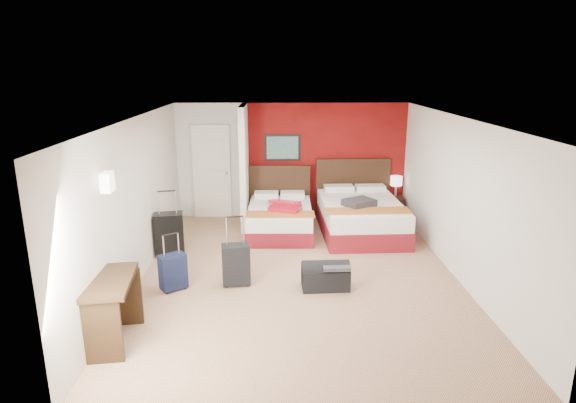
{
  "coord_description": "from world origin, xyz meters",
  "views": [
    {
      "loc": [
        -0.36,
        -7.2,
        3.23
      ],
      "look_at": [
        -0.15,
        0.8,
        1.0
      ],
      "focal_mm": 30.15,
      "sensor_mm": 36.0,
      "label": 1
    }
  ],
  "objects_px": {
    "red_suitcase_open": "(285,206)",
    "duffel_bag": "(325,277)",
    "bed_left": "(280,220)",
    "bed_right": "(361,218)",
    "desk": "(113,311)",
    "nightstand": "(395,208)",
    "suitcase_charcoal": "(236,266)",
    "suitcase_black": "(169,235)",
    "table_lamp": "(396,187)",
    "suitcase_navy": "(173,273)"
  },
  "relations": [
    {
      "from": "red_suitcase_open",
      "to": "bed_right",
      "type": "bearing_deg",
      "value": 20.97
    },
    {
      "from": "suitcase_charcoal",
      "to": "desk",
      "type": "xyz_separation_m",
      "value": [
        -1.35,
        -1.58,
        0.11
      ]
    },
    {
      "from": "bed_right",
      "to": "suitcase_charcoal",
      "type": "xyz_separation_m",
      "value": [
        -2.31,
        -2.32,
        -0.02
      ]
    },
    {
      "from": "bed_left",
      "to": "suitcase_charcoal",
      "type": "bearing_deg",
      "value": -104.55
    },
    {
      "from": "bed_right",
      "to": "duffel_bag",
      "type": "height_order",
      "value": "bed_right"
    },
    {
      "from": "table_lamp",
      "to": "desk",
      "type": "distance_m",
      "value": 6.7
    },
    {
      "from": "desk",
      "to": "suitcase_black",
      "type": "bearing_deg",
      "value": 81.96
    },
    {
      "from": "desk",
      "to": "nightstand",
      "type": "bearing_deg",
      "value": 40.34
    },
    {
      "from": "duffel_bag",
      "to": "table_lamp",
      "type": "bearing_deg",
      "value": 59.48
    },
    {
      "from": "suitcase_charcoal",
      "to": "duffel_bag",
      "type": "height_order",
      "value": "suitcase_charcoal"
    },
    {
      "from": "suitcase_black",
      "to": "red_suitcase_open",
      "type": "bearing_deg",
      "value": 16.41
    },
    {
      "from": "bed_left",
      "to": "duffel_bag",
      "type": "relative_size",
      "value": 2.56
    },
    {
      "from": "suitcase_charcoal",
      "to": "suitcase_navy",
      "type": "height_order",
      "value": "suitcase_charcoal"
    },
    {
      "from": "bed_left",
      "to": "table_lamp",
      "type": "relative_size",
      "value": 3.97
    },
    {
      "from": "duffel_bag",
      "to": "desk",
      "type": "height_order",
      "value": "desk"
    },
    {
      "from": "red_suitcase_open",
      "to": "suitcase_black",
      "type": "relative_size",
      "value": 1.08
    },
    {
      "from": "suitcase_navy",
      "to": "desk",
      "type": "relative_size",
      "value": 0.53
    },
    {
      "from": "table_lamp",
      "to": "desk",
      "type": "bearing_deg",
      "value": -133.2
    },
    {
      "from": "red_suitcase_open",
      "to": "desk",
      "type": "relative_size",
      "value": 0.8
    },
    {
      "from": "bed_right",
      "to": "duffel_bag",
      "type": "xyz_separation_m",
      "value": [
        -0.96,
        -2.48,
        -0.15
      ]
    },
    {
      "from": "bed_right",
      "to": "desk",
      "type": "xyz_separation_m",
      "value": [
        -3.66,
        -3.9,
        0.09
      ]
    },
    {
      "from": "suitcase_charcoal",
      "to": "duffel_bag",
      "type": "distance_m",
      "value": 1.37
    },
    {
      "from": "table_lamp",
      "to": "suitcase_black",
      "type": "xyz_separation_m",
      "value": [
        -4.5,
        -2.04,
        -0.35
      ]
    },
    {
      "from": "nightstand",
      "to": "suitcase_black",
      "type": "xyz_separation_m",
      "value": [
        -4.5,
        -2.04,
        0.12
      ]
    },
    {
      "from": "bed_left",
      "to": "bed_right",
      "type": "xyz_separation_m",
      "value": [
        1.62,
        -0.08,
        0.06
      ]
    },
    {
      "from": "suitcase_navy",
      "to": "desk",
      "type": "bearing_deg",
      "value": -139.64
    },
    {
      "from": "duffel_bag",
      "to": "desk",
      "type": "bearing_deg",
      "value": -154.18
    },
    {
      "from": "bed_left",
      "to": "suitcase_black",
      "type": "xyz_separation_m",
      "value": [
        -1.96,
        -1.14,
        0.1
      ]
    },
    {
      "from": "bed_right",
      "to": "suitcase_navy",
      "type": "distance_m",
      "value": 4.07
    },
    {
      "from": "table_lamp",
      "to": "duffel_bag",
      "type": "distance_m",
      "value": 3.97
    },
    {
      "from": "table_lamp",
      "to": "suitcase_black",
      "type": "relative_size",
      "value": 0.62
    },
    {
      "from": "nightstand",
      "to": "suitcase_charcoal",
      "type": "bearing_deg",
      "value": -131.25
    },
    {
      "from": "table_lamp",
      "to": "duffel_bag",
      "type": "xyz_separation_m",
      "value": [
        -1.88,
        -3.46,
        -0.54
      ]
    },
    {
      "from": "bed_right",
      "to": "suitcase_black",
      "type": "relative_size",
      "value": 2.98
    },
    {
      "from": "desk",
      "to": "suitcase_navy",
      "type": "bearing_deg",
      "value": 67.32
    },
    {
      "from": "red_suitcase_open",
      "to": "duffel_bag",
      "type": "bearing_deg",
      "value": -56.95
    },
    {
      "from": "suitcase_navy",
      "to": "red_suitcase_open",
      "type": "bearing_deg",
      "value": 21.44
    },
    {
      "from": "red_suitcase_open",
      "to": "suitcase_charcoal",
      "type": "bearing_deg",
      "value": -88.74
    },
    {
      "from": "nightstand",
      "to": "suitcase_black",
      "type": "bearing_deg",
      "value": -152.48
    },
    {
      "from": "bed_right",
      "to": "desk",
      "type": "bearing_deg",
      "value": -134.56
    },
    {
      "from": "suitcase_charcoal",
      "to": "table_lamp",
      "type": "bearing_deg",
      "value": 37.24
    },
    {
      "from": "red_suitcase_open",
      "to": "nightstand",
      "type": "height_order",
      "value": "red_suitcase_open"
    },
    {
      "from": "suitcase_black",
      "to": "duffel_bag",
      "type": "bearing_deg",
      "value": -38.83
    },
    {
      "from": "bed_right",
      "to": "suitcase_navy",
      "type": "height_order",
      "value": "bed_right"
    },
    {
      "from": "bed_right",
      "to": "suitcase_charcoal",
      "type": "relative_size",
      "value": 3.57
    },
    {
      "from": "table_lamp",
      "to": "bed_left",
      "type": "bearing_deg",
      "value": -160.57
    },
    {
      "from": "suitcase_charcoal",
      "to": "suitcase_navy",
      "type": "xyz_separation_m",
      "value": [
        -0.93,
        -0.15,
        -0.04
      ]
    },
    {
      "from": "bed_left",
      "to": "suitcase_charcoal",
      "type": "xyz_separation_m",
      "value": [
        -0.69,
        -2.4,
        0.04
      ]
    },
    {
      "from": "bed_left",
      "to": "duffel_bag",
      "type": "bearing_deg",
      "value": -74.04
    },
    {
      "from": "suitcase_black",
      "to": "duffel_bag",
      "type": "height_order",
      "value": "suitcase_black"
    }
  ]
}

